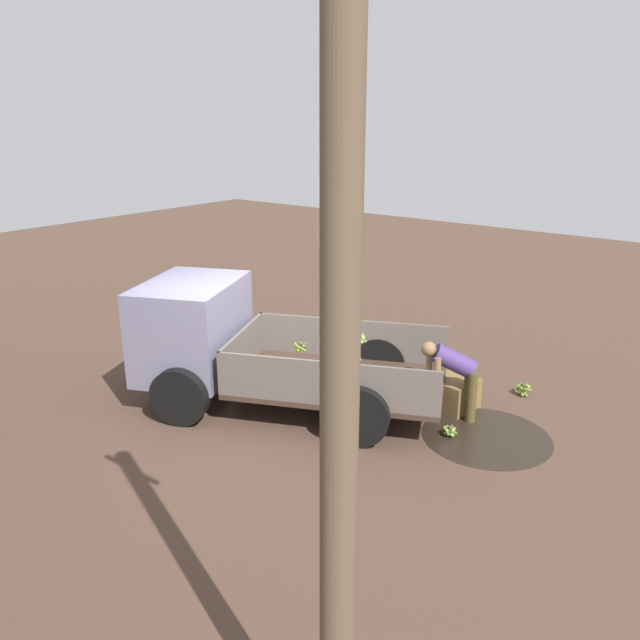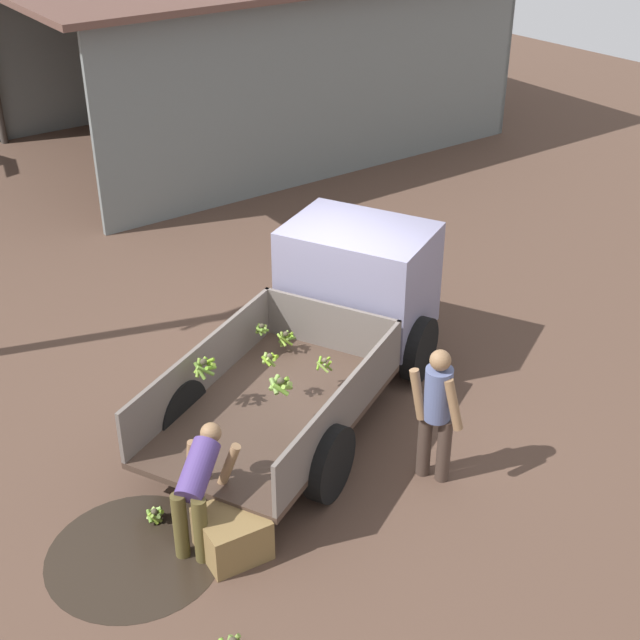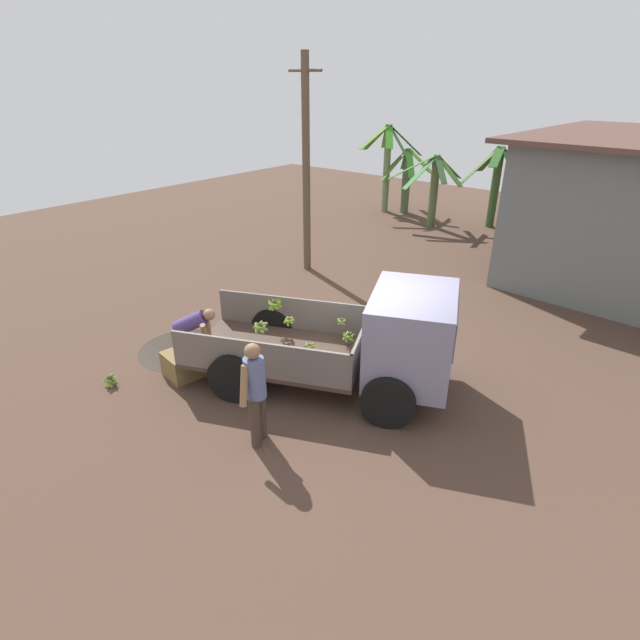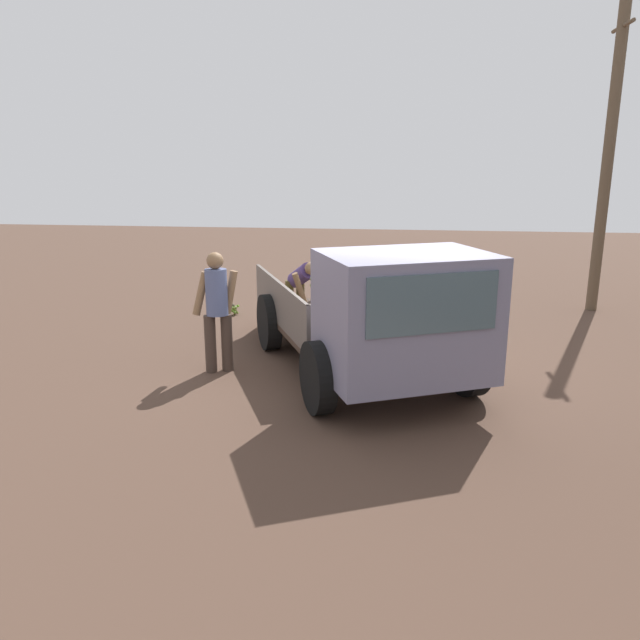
# 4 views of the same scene
# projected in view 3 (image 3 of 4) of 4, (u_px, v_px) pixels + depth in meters

# --- Properties ---
(ground) EXTENTS (36.00, 36.00, 0.00)m
(ground) POSITION_uv_depth(u_px,v_px,m) (359.00, 381.00, 9.11)
(ground) COLOR #4E382C
(mud_patch_0) EXTENTS (1.81, 1.81, 0.01)m
(mud_patch_0) POSITION_uv_depth(u_px,v_px,m) (184.00, 349.00, 10.15)
(mud_patch_0) COLOR black
(mud_patch_0) RESTS_ON ground
(cargo_truck) EXTENTS (4.95, 3.58, 1.88)m
(cargo_truck) POSITION_uv_depth(u_px,v_px,m) (379.00, 340.00, 8.45)
(cargo_truck) COLOR #413026
(cargo_truck) RESTS_ON ground
(utility_pole) EXTENTS (1.06, 0.21, 5.59)m
(utility_pole) POSITION_uv_depth(u_px,v_px,m) (306.00, 167.00, 13.22)
(utility_pole) COLOR brown
(utility_pole) RESTS_ON ground
(banana_palm_0) EXTENTS (2.52, 2.36, 2.50)m
(banana_palm_0) POSITION_uv_depth(u_px,v_px,m) (406.00, 179.00, 19.87)
(banana_palm_0) COLOR #4C6445
(banana_palm_0) RESTS_ON ground
(banana_palm_1) EXTENTS (1.82, 2.56, 2.84)m
(banana_palm_1) POSITION_uv_depth(u_px,v_px,m) (495.00, 185.00, 17.84)
(banana_palm_1) COLOR #3E602E
(banana_palm_1) RESTS_ON ground
(banana_palm_2) EXTENTS (2.58, 2.15, 2.56)m
(banana_palm_2) POSITION_uv_depth(u_px,v_px,m) (433.00, 188.00, 17.91)
(banana_palm_2) COLOR #576C3F
(banana_palm_2) RESTS_ON ground
(banana_palm_3) EXTENTS (2.18, 2.38, 3.37)m
(banana_palm_3) POSITION_uv_depth(u_px,v_px,m) (387.00, 165.00, 19.82)
(banana_palm_3) COLOR #668656
(banana_palm_3) RESTS_ON ground
(person_foreground_visitor) EXTENTS (0.45, 0.64, 1.68)m
(person_foreground_visitor) POSITION_uv_depth(u_px,v_px,m) (255.00, 389.00, 7.21)
(person_foreground_visitor) COLOR #403129
(person_foreground_visitor) RESTS_ON ground
(person_worker_loading) EXTENTS (0.89, 0.75, 1.20)m
(person_worker_loading) POSITION_uv_depth(u_px,v_px,m) (190.00, 331.00, 9.28)
(person_worker_loading) COLOR #504521
(person_worker_loading) RESTS_ON ground
(person_bystander_near_shed) EXTENTS (0.70, 0.36, 1.70)m
(person_bystander_near_shed) POSITION_uv_depth(u_px,v_px,m) (537.00, 257.00, 12.44)
(person_bystander_near_shed) COLOR brown
(person_bystander_near_shed) RESTS_ON ground
(banana_bunch_on_ground_0) EXTENTS (0.20, 0.22, 0.19)m
(banana_bunch_on_ground_0) POSITION_uv_depth(u_px,v_px,m) (183.00, 378.00, 9.00)
(banana_bunch_on_ground_0) COLOR #4B4330
(banana_bunch_on_ground_0) RESTS_ON ground
(banana_bunch_on_ground_1) EXTENTS (0.20, 0.22, 0.17)m
(banana_bunch_on_ground_1) POSITION_uv_depth(u_px,v_px,m) (209.00, 346.00, 10.08)
(banana_bunch_on_ground_1) COLOR #49422F
(banana_bunch_on_ground_1) RESTS_ON ground
(banana_bunch_on_ground_2) EXTENTS (0.23, 0.22, 0.22)m
(banana_bunch_on_ground_2) POSITION_uv_depth(u_px,v_px,m) (110.00, 380.00, 8.90)
(banana_bunch_on_ground_2) COLOR #453E2C
(banana_bunch_on_ground_2) RESTS_ON ground
(wooden_crate_0) EXTENTS (0.72, 0.72, 0.47)m
(wooden_crate_0) POSITION_uv_depth(u_px,v_px,m) (184.00, 364.00, 9.18)
(wooden_crate_0) COLOR brown
(wooden_crate_0) RESTS_ON ground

